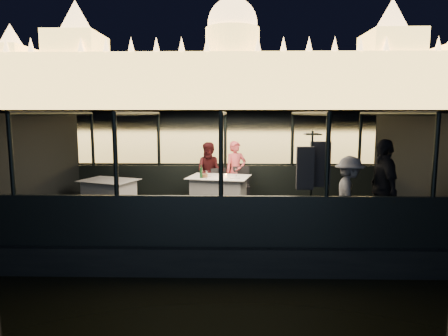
{
  "coord_description": "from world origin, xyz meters",
  "views": [
    {
      "loc": [
        0.2,
        -8.71,
        2.81
      ],
      "look_at": [
        0.0,
        0.4,
        1.55
      ],
      "focal_mm": 32.0,
      "sensor_mm": 36.0,
      "label": 1
    }
  ],
  "objects_px": {
    "chair_port_left": "(218,186)",
    "passenger_stripe": "(349,190)",
    "coat_stand": "(311,190)",
    "person_woman_coral": "(236,173)",
    "wine_bottle": "(201,172)",
    "dining_table_central": "(219,192)",
    "dining_table_aft": "(109,192)",
    "person_man_maroon": "(210,173)",
    "chair_port_right": "(241,186)",
    "passenger_dark": "(383,193)"
  },
  "relations": [
    {
      "from": "passenger_stripe",
      "to": "dining_table_aft",
      "type": "bearing_deg",
      "value": 72.97
    },
    {
      "from": "coat_stand",
      "to": "person_woman_coral",
      "type": "xyz_separation_m",
      "value": [
        -1.35,
        3.14,
        -0.15
      ]
    },
    {
      "from": "chair_port_left",
      "to": "chair_port_right",
      "type": "distance_m",
      "value": 0.59
    },
    {
      "from": "dining_table_central",
      "to": "dining_table_aft",
      "type": "bearing_deg",
      "value": -178.78
    },
    {
      "from": "dining_table_aft",
      "to": "chair_port_right",
      "type": "distance_m",
      "value": 3.3
    },
    {
      "from": "person_woman_coral",
      "to": "dining_table_aft",
      "type": "bearing_deg",
      "value": 169.97
    },
    {
      "from": "person_man_maroon",
      "to": "passenger_stripe",
      "type": "distance_m",
      "value": 4.01
    },
    {
      "from": "chair_port_right",
      "to": "dining_table_central",
      "type": "bearing_deg",
      "value": -143.14
    },
    {
      "from": "dining_table_central",
      "to": "dining_table_aft",
      "type": "relative_size",
      "value": 1.12
    },
    {
      "from": "chair_port_left",
      "to": "passenger_stripe",
      "type": "xyz_separation_m",
      "value": [
        2.59,
        -2.59,
        0.4
      ]
    },
    {
      "from": "dining_table_central",
      "to": "coat_stand",
      "type": "xyz_separation_m",
      "value": [
        1.77,
        -2.42,
        0.51
      ]
    },
    {
      "from": "dining_table_aft",
      "to": "chair_port_left",
      "type": "xyz_separation_m",
      "value": [
        2.67,
        0.51,
        0.06
      ]
    },
    {
      "from": "person_man_maroon",
      "to": "wine_bottle",
      "type": "bearing_deg",
      "value": -95.11
    },
    {
      "from": "coat_stand",
      "to": "passenger_stripe",
      "type": "height_order",
      "value": "coat_stand"
    },
    {
      "from": "dining_table_central",
      "to": "chair_port_right",
      "type": "bearing_deg",
      "value": 38.95
    },
    {
      "from": "chair_port_right",
      "to": "person_man_maroon",
      "type": "bearing_deg",
      "value": 159.54
    },
    {
      "from": "person_man_maroon",
      "to": "wine_bottle",
      "type": "distance_m",
      "value": 0.97
    },
    {
      "from": "wine_bottle",
      "to": "dining_table_central",
      "type": "bearing_deg",
      "value": 28.2
    },
    {
      "from": "chair_port_right",
      "to": "passenger_dark",
      "type": "bearing_deg",
      "value": -49.88
    },
    {
      "from": "coat_stand",
      "to": "chair_port_left",
      "type": "bearing_deg",
      "value": 122.2
    },
    {
      "from": "coat_stand",
      "to": "passenger_stripe",
      "type": "bearing_deg",
      "value": 19.51
    },
    {
      "from": "chair_port_left",
      "to": "person_man_maroon",
      "type": "relative_size",
      "value": 0.56
    },
    {
      "from": "chair_port_right",
      "to": "person_man_maroon",
      "type": "relative_size",
      "value": 0.59
    },
    {
      "from": "coat_stand",
      "to": "wine_bottle",
      "type": "distance_m",
      "value": 3.1
    },
    {
      "from": "coat_stand",
      "to": "passenger_stripe",
      "type": "xyz_separation_m",
      "value": [
        0.78,
        0.28,
        -0.05
      ]
    },
    {
      "from": "chair_port_left",
      "to": "person_woman_coral",
      "type": "relative_size",
      "value": 0.55
    },
    {
      "from": "passenger_stripe",
      "to": "coat_stand",
      "type": "bearing_deg",
      "value": 114.1
    },
    {
      "from": "coat_stand",
      "to": "passenger_dark",
      "type": "height_order",
      "value": "coat_stand"
    },
    {
      "from": "chair_port_left",
      "to": "person_man_maroon",
      "type": "height_order",
      "value": "person_man_maroon"
    },
    {
      "from": "dining_table_aft",
      "to": "person_man_maroon",
      "type": "distance_m",
      "value": 2.59
    },
    {
      "from": "chair_port_right",
      "to": "person_man_maroon",
      "type": "distance_m",
      "value": 0.91
    },
    {
      "from": "passenger_dark",
      "to": "coat_stand",
      "type": "bearing_deg",
      "value": -86.31
    },
    {
      "from": "dining_table_aft",
      "to": "chair_port_right",
      "type": "bearing_deg",
      "value": 8.85
    },
    {
      "from": "chair_port_right",
      "to": "wine_bottle",
      "type": "relative_size",
      "value": 2.89
    },
    {
      "from": "dining_table_central",
      "to": "chair_port_left",
      "type": "relative_size",
      "value": 1.66
    },
    {
      "from": "dining_table_central",
      "to": "person_woman_coral",
      "type": "distance_m",
      "value": 0.91
    },
    {
      "from": "dining_table_aft",
      "to": "passenger_dark",
      "type": "bearing_deg",
      "value": -21.61
    },
    {
      "from": "person_woman_coral",
      "to": "person_man_maroon",
      "type": "distance_m",
      "value": 0.68
    },
    {
      "from": "dining_table_central",
      "to": "passenger_stripe",
      "type": "distance_m",
      "value": 3.36
    },
    {
      "from": "chair_port_right",
      "to": "passenger_stripe",
      "type": "distance_m",
      "value": 3.29
    },
    {
      "from": "dining_table_central",
      "to": "passenger_stripe",
      "type": "xyz_separation_m",
      "value": [
        2.55,
        -2.14,
        0.47
      ]
    },
    {
      "from": "person_man_maroon",
      "to": "passenger_stripe",
      "type": "relative_size",
      "value": 1.03
    },
    {
      "from": "coat_stand",
      "to": "chair_port_right",
      "type": "bearing_deg",
      "value": 113.01
    },
    {
      "from": "chair_port_right",
      "to": "passenger_dark",
      "type": "relative_size",
      "value": 0.5
    },
    {
      "from": "chair_port_right",
      "to": "passenger_dark",
      "type": "distance_m",
      "value": 3.81
    },
    {
      "from": "dining_table_central",
      "to": "passenger_dark",
      "type": "height_order",
      "value": "passenger_dark"
    },
    {
      "from": "passenger_dark",
      "to": "wine_bottle",
      "type": "bearing_deg",
      "value": -120.09
    },
    {
      "from": "person_man_maroon",
      "to": "passenger_dark",
      "type": "relative_size",
      "value": 0.84
    },
    {
      "from": "dining_table_central",
      "to": "dining_table_aft",
      "type": "height_order",
      "value": "dining_table_central"
    },
    {
      "from": "dining_table_aft",
      "to": "coat_stand",
      "type": "distance_m",
      "value": 5.08
    }
  ]
}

